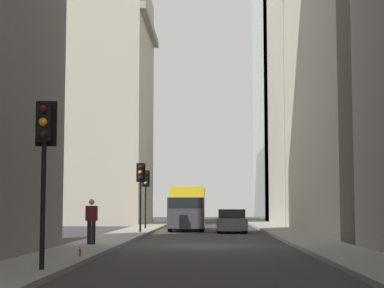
{
  "coord_description": "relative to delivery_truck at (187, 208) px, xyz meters",
  "views": [
    {
      "loc": [
        -27.33,
        -0.09,
        1.64
      ],
      "look_at": [
        8.14,
        0.87,
        4.97
      ],
      "focal_mm": 61.44,
      "sensor_mm": 36.0,
      "label": 1
    }
  ],
  "objects": [
    {
      "name": "pedestrian",
      "position": [
        -17.76,
        3.13,
        -0.36
      ],
      "size": [
        0.26,
        0.44,
        1.75
      ],
      "color": "black",
      "rests_on": "sidewalk_right"
    },
    {
      "name": "traffic_light_midblock",
      "position": [
        -5.74,
        2.49,
        1.58
      ],
      "size": [
        0.43,
        0.52,
        3.95
      ],
      "color": "black",
      "rests_on": "sidewalk_right"
    },
    {
      "name": "sidewalk_left",
      "position": [
        -16.04,
        -5.9,
        -1.39
      ],
      "size": [
        90.0,
        2.2,
        0.14
      ],
      "primitive_type": "cube",
      "color": "gray",
      "rests_on": "ground_plane"
    },
    {
      "name": "discarded_bottle",
      "position": [
        -23.75,
        2.38,
        -1.21
      ],
      "size": [
        0.07,
        0.07,
        0.27
      ],
      "color": "brown",
      "rests_on": "sidewalk_right"
    },
    {
      "name": "hatchback_grey",
      "position": [
        -3.11,
        -2.8,
        -0.8
      ],
      "size": [
        4.3,
        1.78,
        1.42
      ],
      "color": "slate",
      "rests_on": "ground_plane"
    },
    {
      "name": "building_left_far",
      "position": [
        13.62,
        -12.0,
        12.69
      ],
      "size": [
        17.44,
        10.0,
        28.31
      ],
      "color": "#A8A091",
      "rests_on": "ground_plane"
    },
    {
      "name": "traffic_light_foreground",
      "position": [
        -27.89,
        2.46,
        1.63
      ],
      "size": [
        0.43,
        0.52,
        4.02
      ],
      "color": "black",
      "rests_on": "sidewalk_right"
    },
    {
      "name": "delivery_truck",
      "position": [
        0.0,
        0.0,
        0.0
      ],
      "size": [
        6.46,
        2.25,
        2.84
      ],
      "color": "yellow",
      "rests_on": "ground_plane"
    },
    {
      "name": "traffic_light_far_junction",
      "position": [
        0.24,
        2.78,
        1.51
      ],
      "size": [
        0.43,
        0.52,
        3.85
      ],
      "color": "black",
      "rests_on": "sidewalk_right"
    },
    {
      "name": "sidewalk_right",
      "position": [
        -16.04,
        3.1,
        -1.39
      ],
      "size": [
        90.0,
        2.2,
        0.14
      ],
      "primitive_type": "cube",
      "color": "gray",
      "rests_on": "ground_plane"
    },
    {
      "name": "building_right_far",
      "position": [
        15.62,
        9.19,
        9.49
      ],
      "size": [
        13.62,
        10.5,
        21.89
      ],
      "color": "#A8A091",
      "rests_on": "ground_plane"
    },
    {
      "name": "ground_plane",
      "position": [
        -16.04,
        -1.4,
        -1.46
      ],
      "size": [
        135.0,
        135.0,
        0.0
      ],
      "primitive_type": "plane",
      "color": "#302D30"
    }
  ]
}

